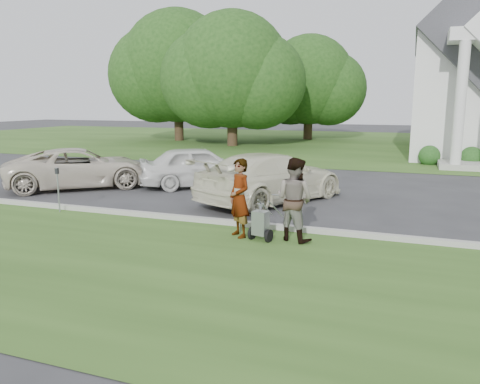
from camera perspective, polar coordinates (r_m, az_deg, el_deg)
The scene contains 15 objects.
ground at distance 12.04m, azimuth -2.91°, elevation -4.65°, with size 120.00×120.00×0.00m, color #333335.
grass_strip at distance 9.49m, azimuth -10.09°, elevation -9.13°, with size 80.00×7.00×0.01m, color #2F511C.
church_lawn at distance 38.08m, azimuth 13.22°, elevation 5.78°, with size 80.00×30.00×0.01m, color #2F511C.
curb at distance 12.51m, azimuth -1.93°, elevation -3.69°, with size 80.00×0.18×0.15m, color #9E9E93.
tree_left at distance 35.04m, azimuth -0.98°, elevation 14.00°, with size 10.63×8.40×9.71m.
tree_far at distance 40.28m, azimuth -7.64°, elevation 14.34°, with size 11.64×9.20×10.73m.
tree_back at distance 41.58m, azimuth 8.40°, elevation 12.88°, with size 9.61×7.60×8.89m.
striping_cart at distance 11.02m, azimuth 2.55°, elevation -3.88°, with size 0.63×1.11×0.97m.
person_left at distance 11.20m, azimuth -0.06°, elevation -0.81°, with size 0.69×0.46×1.90m, color #999999.
person_right at distance 10.99m, azimuth 6.63°, elevation -0.96°, with size 0.95×0.74×1.96m, color #999999.
parking_meter_near at distance 11.60m, azimuth 0.07°, elevation -0.38°, with size 0.11×0.10×1.52m.
parking_meter_far at distance 14.75m, azimuth -21.32°, elevation 0.88°, with size 0.10×0.09×1.35m.
car_a at distance 18.86m, azimuth -18.86°, elevation 2.79°, with size 2.50×5.43×1.51m, color beige.
car_b at distance 18.09m, azimuth -4.93°, elevation 3.12°, with size 1.86×4.62×1.57m, color white.
car_c at distance 15.31m, azimuth 3.86°, elevation 1.79°, with size 2.26×5.56×1.61m, color beige.
Camera 1 is at (4.55, -10.67, 3.23)m, focal length 35.00 mm.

